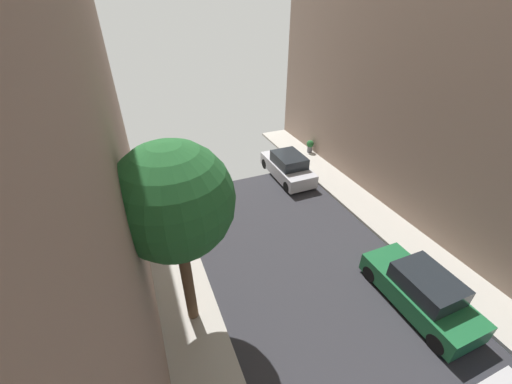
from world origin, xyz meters
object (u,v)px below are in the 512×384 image
object	(u,v)px
parked_car_right_4	(288,167)
potted_plant_2	(310,145)
potted_plant_1	(155,238)
street_tree_0	(174,202)
parked_car_left_3	(198,179)
parked_car_right_3	(421,291)

from	to	relation	value
parked_car_right_4	potted_plant_2	size ratio (longest dim) A/B	4.77
potted_plant_1	potted_plant_2	bearing A→B (deg)	26.91
parked_car_right_4	potted_plant_2	xyz separation A→B (m)	(2.97, 2.32, -0.06)
parked_car_right_4	street_tree_0	xyz separation A→B (m)	(-7.59, -7.53, 4.19)
parked_car_left_3	street_tree_0	distance (m)	9.48
potted_plant_2	street_tree_0	bearing A→B (deg)	-137.00
parked_car_left_3	street_tree_0	world-z (taller)	street_tree_0
street_tree_0	parked_car_right_4	bearing A→B (deg)	44.78
street_tree_0	potted_plant_2	xyz separation A→B (m)	(10.56, 9.85, -4.25)
parked_car_right_4	street_tree_0	world-z (taller)	street_tree_0
potted_plant_2	parked_car_right_3	bearing A→B (deg)	-103.46
parked_car_left_3	parked_car_right_3	bearing A→B (deg)	-63.42
parked_car_right_3	potted_plant_1	distance (m)	10.68
potted_plant_2	parked_car_right_4	bearing A→B (deg)	-142.05
parked_car_right_4	street_tree_0	bearing A→B (deg)	-135.22
potted_plant_1	street_tree_0	bearing A→B (deg)	-79.96
parked_car_left_3	street_tree_0	xyz separation A→B (m)	(-2.19, -8.22, 4.19)
parked_car_right_3	parked_car_left_3	bearing A→B (deg)	116.58
parked_car_right_3	street_tree_0	size ratio (longest dim) A/B	0.65
parked_car_right_4	potted_plant_1	size ratio (longest dim) A/B	5.76
parked_car_right_4	parked_car_left_3	bearing A→B (deg)	172.74
street_tree_0	potted_plant_1	size ratio (longest dim) A/B	8.84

